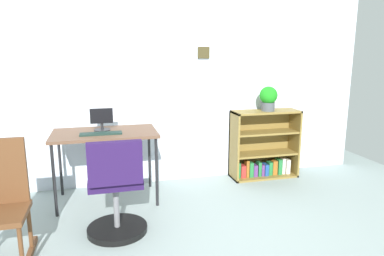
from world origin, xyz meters
The scene contains 7 objects.
wall_back centered at (0.00, 2.15, 1.28)m, with size 5.20×0.12×2.56m.
desk centered at (-0.65, 1.67, 0.69)m, with size 1.05×0.62×0.75m.
monitor centered at (-0.67, 1.73, 0.86)m, with size 0.23×0.17×0.24m.
keyboard centered at (-0.69, 1.56, 0.76)m, with size 0.41×0.11×0.02m, color #192E28.
office_chair centered at (-0.59, 0.88, 0.38)m, with size 0.52×0.55×0.88m.
bookshelf_low centered at (1.28, 1.96, 0.37)m, with size 0.84×0.30×0.85m.
potted_plant_on_shelf centered at (1.29, 1.90, 1.01)m, with size 0.21×0.21×0.30m.
Camera 1 is at (-0.67, -1.95, 1.54)m, focal length 32.76 mm.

